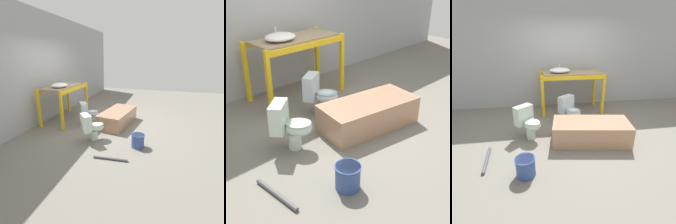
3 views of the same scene
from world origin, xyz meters
The scene contains 9 objects.
ground_plane centered at (0.00, 0.00, 0.00)m, with size 12.00×12.00×0.00m, color slate.
warehouse_wall_rear centered at (0.00, 1.82, 1.60)m, with size 10.80×0.08×3.20m.
shelving_rack centered at (0.05, 1.23, 0.90)m, with size 1.66×0.79×1.09m.
sink_basin centered at (-0.27, 1.17, 1.16)m, with size 0.54×0.43×0.22m.
bathtub_main centered at (0.11, -0.47, 0.24)m, with size 1.57×0.91×0.42m.
toilet_near centered at (-0.15, 0.37, 0.37)m, with size 0.57×0.62×0.67m.
toilet_far centered at (-1.10, -0.14, 0.37)m, with size 0.60×0.62×0.67m.
bucket_white centered at (-1.12, -1.25, 0.16)m, with size 0.30×0.30×0.30m.
loose_pipe centered at (-1.79, -0.82, 0.03)m, with size 0.10×0.69×0.05m.
Camera 3 is at (-0.89, -3.38, 1.88)m, focal length 28.00 mm.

